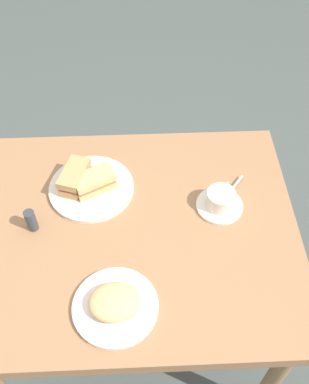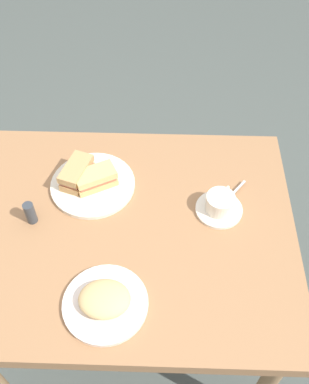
{
  "view_description": "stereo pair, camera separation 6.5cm",
  "coord_description": "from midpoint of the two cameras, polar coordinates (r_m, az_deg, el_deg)",
  "views": [
    {
      "loc": [
        0.03,
        -0.76,
        1.87
      ],
      "look_at": [
        0.07,
        0.12,
        0.79
      ],
      "focal_mm": 41.41,
      "sensor_mm": 36.0,
      "label": 1
    },
    {
      "loc": [
        0.1,
        -0.76,
        1.87
      ],
      "look_at": [
        0.07,
        0.12,
        0.79
      ],
      "focal_mm": 41.41,
      "sensor_mm": 36.0,
      "label": 2
    }
  ],
  "objects": [
    {
      "name": "coffee_cup",
      "position": [
        1.38,
        7.22,
        -0.86
      ],
      "size": [
        0.09,
        0.11,
        0.06
      ],
      "color": "beige",
      "rests_on": "coffee_saucer"
    },
    {
      "name": "sandwich_back",
      "position": [
        1.44,
        -11.51,
        1.84
      ],
      "size": [
        0.1,
        0.15,
        0.06
      ],
      "color": "tan",
      "rests_on": "sandwich_plate"
    },
    {
      "name": "sandwich_plate",
      "position": [
        1.45,
        -9.38,
        0.47
      ],
      "size": [
        0.27,
        0.27,
        0.01
      ],
      "primitive_type": "cylinder",
      "color": "beige",
      "rests_on": "dining_table"
    },
    {
      "name": "sandwich_front",
      "position": [
        1.42,
        -9.08,
        1.28
      ],
      "size": [
        0.15,
        0.12,
        0.06
      ],
      "color": "tan",
      "rests_on": "sandwich_plate"
    },
    {
      "name": "spoon",
      "position": [
        1.44,
        8.74,
        0.43
      ],
      "size": [
        0.07,
        0.08,
        0.01
      ],
      "color": "silver",
      "rests_on": "coffee_saucer"
    },
    {
      "name": "salt_shaker",
      "position": [
        1.38,
        -16.91,
        -3.55
      ],
      "size": [
        0.03,
        0.03,
        0.08
      ],
      "primitive_type": "cylinder",
      "color": "#33383D",
      "rests_on": "dining_table"
    },
    {
      "name": "ground_plane",
      "position": [
        2.02,
        -2.95,
        -16.9
      ],
      "size": [
        6.0,
        6.0,
        0.0
      ],
      "primitive_type": "plane",
      "color": "#49504A"
    },
    {
      "name": "side_plate",
      "position": [
        1.22,
        -6.61,
        -14.52
      ],
      "size": [
        0.23,
        0.23,
        0.01
      ],
      "primitive_type": "cylinder",
      "color": "silver",
      "rests_on": "dining_table"
    },
    {
      "name": "coffee_saucer",
      "position": [
        1.4,
        7.06,
        -1.79
      ],
      "size": [
        0.15,
        0.15,
        0.01
      ],
      "primitive_type": "cylinder",
      "color": "beige",
      "rests_on": "dining_table"
    },
    {
      "name": "side_food_pile",
      "position": [
        1.2,
        -6.74,
        -13.94
      ],
      "size": [
        0.14,
        0.12,
        0.04
      ],
      "primitive_type": "ellipsoid",
      "color": "tan",
      "rests_on": "side_plate"
    },
    {
      "name": "dining_table",
      "position": [
        1.42,
        -4.03,
        -6.73
      ],
      "size": [
        1.01,
        0.82,
        0.76
      ],
      "color": "#9B6C45",
      "rests_on": "ground_plane"
    }
  ]
}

